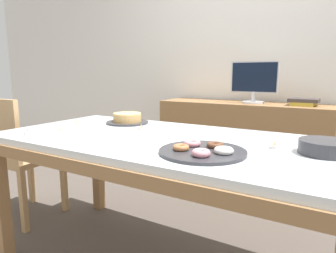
% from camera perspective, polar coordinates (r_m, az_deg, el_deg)
% --- Properties ---
extents(wall_back, '(8.00, 0.10, 2.60)m').
position_cam_1_polar(wall_back, '(3.17, 16.04, 13.12)').
color(wall_back, white).
rests_on(wall_back, ground).
extents(dining_table, '(1.88, 0.93, 0.78)m').
position_cam_1_polar(dining_table, '(1.62, -0.83, -5.04)').
color(dining_table, silver).
rests_on(dining_table, ground).
extents(chair, '(0.45, 0.45, 0.94)m').
position_cam_1_polar(chair, '(2.50, -27.00, -4.63)').
color(chair, tan).
rests_on(chair, ground).
extents(sideboard, '(1.56, 0.44, 0.84)m').
position_cam_1_polar(sideboard, '(2.96, 13.73, -3.71)').
color(sideboard, olive).
rests_on(sideboard, ground).
extents(computer_monitor, '(0.42, 0.20, 0.38)m').
position_cam_1_polar(computer_monitor, '(2.85, 16.04, 8.09)').
color(computer_monitor, silver).
rests_on(computer_monitor, sideboard).
extents(book_stack, '(0.24, 0.20, 0.06)m').
position_cam_1_polar(book_stack, '(2.78, 24.43, 4.29)').
color(book_stack, '#B29933').
rests_on(book_stack, sideboard).
extents(cake_chocolate_round, '(0.28, 0.28, 0.07)m').
position_cam_1_polar(cake_chocolate_round, '(2.06, -7.75, 1.44)').
color(cake_chocolate_round, '#333338').
rests_on(cake_chocolate_round, dining_table).
extents(pastry_platter, '(0.37, 0.37, 0.04)m').
position_cam_1_polar(pastry_platter, '(1.28, 6.63, -4.58)').
color(pastry_platter, '#333338').
rests_on(pastry_platter, dining_table).
extents(plate_stack, '(0.21, 0.21, 0.06)m').
position_cam_1_polar(plate_stack, '(1.42, 27.72, -3.52)').
color(plate_stack, '#333338').
rests_on(plate_stack, dining_table).
extents(tealight_centre, '(0.04, 0.04, 0.04)m').
position_cam_1_polar(tealight_centre, '(2.05, -16.94, 0.50)').
color(tealight_centre, silver).
rests_on(tealight_centre, dining_table).
extents(tealight_near_cakes, '(0.04, 0.04, 0.04)m').
position_cam_1_polar(tealight_near_cakes, '(1.81, -5.14, -0.29)').
color(tealight_near_cakes, silver).
rests_on(tealight_near_cakes, dining_table).
extents(tealight_right_edge, '(0.04, 0.04, 0.04)m').
position_cam_1_polar(tealight_right_edge, '(1.80, -19.83, -0.96)').
color(tealight_right_edge, silver).
rests_on(tealight_right_edge, dining_table).
extents(tealight_near_front, '(0.04, 0.04, 0.04)m').
position_cam_1_polar(tealight_near_front, '(1.44, 19.67, -3.54)').
color(tealight_near_front, silver).
rests_on(tealight_near_front, dining_table).
extents(tealight_left_edge, '(0.04, 0.04, 0.04)m').
position_cam_1_polar(tealight_left_edge, '(1.84, -25.16, -1.05)').
color(tealight_left_edge, silver).
rests_on(tealight_left_edge, dining_table).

